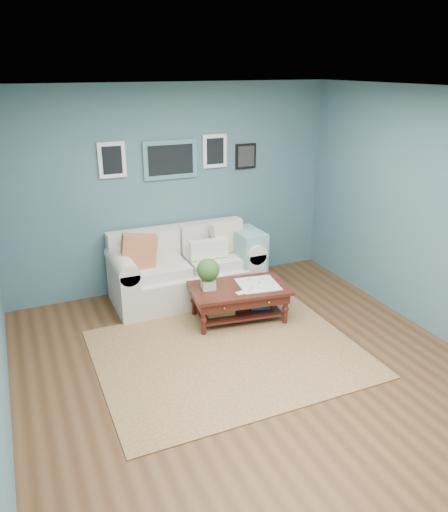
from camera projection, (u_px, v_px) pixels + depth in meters
room_shell at (257, 247)px, 4.50m from camera, size 5.00×5.02×2.70m
area_rug at (229, 353)px, 5.34m from camera, size 2.73×2.19×0.01m
loveseat at (191, 267)px, 6.55m from camera, size 1.96×0.89×1.01m
coffee_table at (234, 293)px, 5.93m from camera, size 1.23×0.82×0.80m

